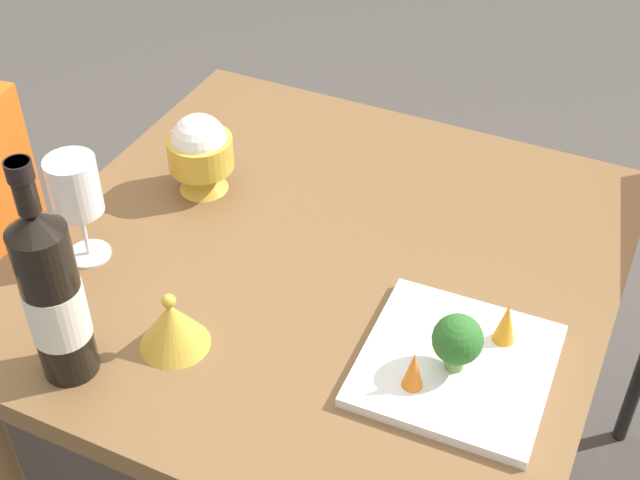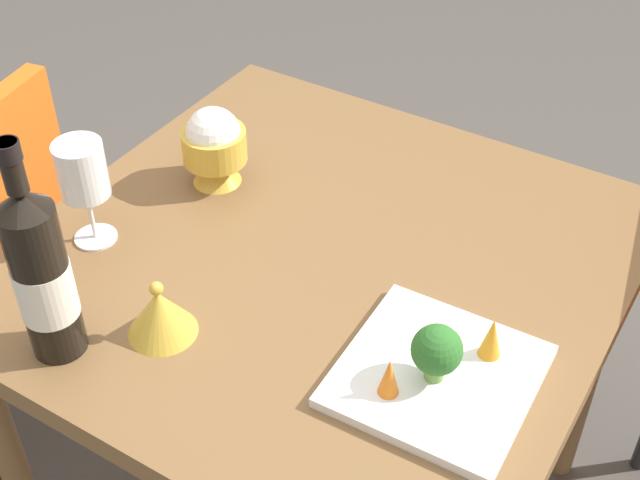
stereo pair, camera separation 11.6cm
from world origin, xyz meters
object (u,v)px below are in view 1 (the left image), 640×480
broccoli_floret (457,340)px  carrot_garnish_right (506,322)px  rice_bowl (200,152)px  wine_bottle (53,295)px  rice_bowl_lid (172,325)px  carrot_garnish_left (413,369)px  serving_plate (456,365)px  wine_glass (75,189)px

broccoli_floret → carrot_garnish_right: bearing=-31.0°
carrot_garnish_right → rice_bowl: bearing=75.6°
wine_bottle → carrot_garnish_right: 0.60m
rice_bowl → rice_bowl_lid: 0.37m
broccoli_floret → rice_bowl: bearing=67.0°
wine_bottle → carrot_garnish_left: size_ratio=5.66×
wine_bottle → carrot_garnish_right: (0.28, -0.52, -0.09)m
rice_bowl → broccoli_floret: (-0.22, -0.52, -0.01)m
serving_plate → wine_glass: bearing=91.7°
wine_glass → carrot_garnish_right: 0.65m
wine_bottle → wine_glass: size_ratio=1.89×
rice_bowl_lid → carrot_garnish_right: 0.45m
serving_plate → broccoli_floret: bearing=176.3°
rice_bowl → carrot_garnish_left: bearing=-119.8°
carrot_garnish_left → wine_bottle: bearing=109.5°
carrot_garnish_right → serving_plate: bearing=145.3°
rice_bowl → serving_plate: rice_bowl is taller
broccoli_floret → carrot_garnish_right: size_ratio=1.31×
rice_bowl_lid → serving_plate: size_ratio=0.39×
wine_glass → carrot_garnish_right: wine_glass is taller
rice_bowl → serving_plate: (-0.21, -0.52, -0.07)m
broccoli_floret → carrot_garnish_left: 0.07m
rice_bowl → broccoli_floret: rice_bowl is taller
carrot_garnish_right → wine_glass: bearing=97.3°
rice_bowl → wine_glass: bearing=162.6°
wine_glass → broccoli_floret: bearing=-89.4°
wine_bottle → rice_bowl_lid: 0.17m
wine_glass → rice_bowl: bearing=-17.4°
wine_glass → rice_bowl_lid: (-0.10, -0.22, -0.09)m
rice_bowl_lid → carrot_garnish_right: size_ratio=1.53×
wine_bottle → rice_bowl: (0.43, 0.05, -0.06)m
wine_glass → rice_bowl_lid: bearing=-115.1°
broccoli_floret → serving_plate: bearing=-3.7°
serving_plate → rice_bowl_lid: bearing=108.3°
wine_glass → broccoli_floret: size_ratio=2.09×
rice_bowl → rice_bowl_lid: bearing=-155.4°
wine_glass → broccoli_floret: wine_glass is taller
wine_bottle → rice_bowl_lid: size_ratio=3.39×
broccoli_floret → carrot_garnish_left: (-0.05, 0.04, -0.02)m
carrot_garnish_left → rice_bowl_lid: bearing=99.8°
carrot_garnish_left → rice_bowl: bearing=60.2°
wine_glass → carrot_garnish_left: wine_glass is taller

